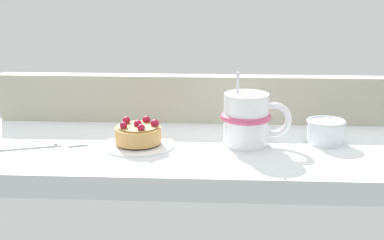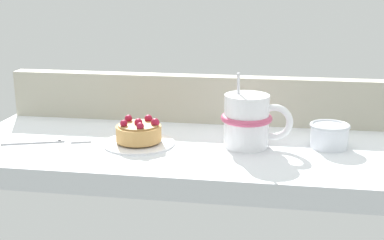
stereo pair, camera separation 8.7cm
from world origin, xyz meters
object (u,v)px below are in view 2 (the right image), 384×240
(raspberry_tart, at_px, (139,132))
(coffee_mug, at_px, (248,120))
(dessert_fork, at_px, (48,141))
(dessert_plate, at_px, (139,142))
(sugar_bowl, at_px, (329,135))

(raspberry_tart, bearing_deg, coffee_mug, 5.44)
(coffee_mug, relative_size, dessert_fork, 0.84)
(dessert_plate, height_order, dessert_fork, same)
(raspberry_tart, bearing_deg, dessert_fork, -173.98)
(sugar_bowl, bearing_deg, dessert_fork, -173.93)
(raspberry_tart, distance_m, coffee_mug, 0.19)
(coffee_mug, xyz_separation_m, dessert_fork, (-0.35, -0.03, -0.04))
(raspberry_tart, distance_m, dessert_fork, 0.16)
(raspberry_tart, height_order, sugar_bowl, raspberry_tart)
(dessert_fork, height_order, sugar_bowl, sugar_bowl)
(coffee_mug, xyz_separation_m, sugar_bowl, (0.14, 0.02, -0.02))
(coffee_mug, relative_size, sugar_bowl, 1.89)
(coffee_mug, height_order, dessert_fork, coffee_mug)
(raspberry_tart, xyz_separation_m, coffee_mug, (0.19, 0.02, 0.02))
(sugar_bowl, bearing_deg, raspberry_tart, -173.91)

